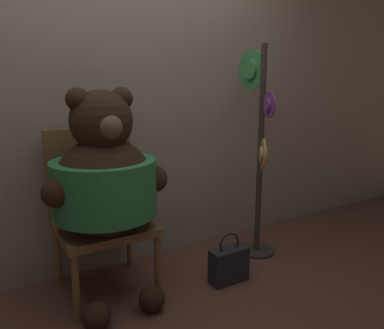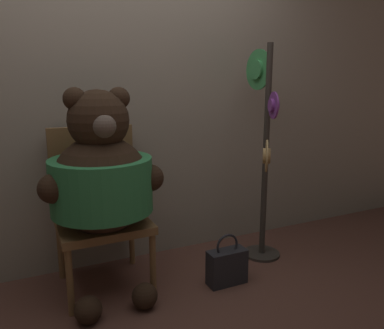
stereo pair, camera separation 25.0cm
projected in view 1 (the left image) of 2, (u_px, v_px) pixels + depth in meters
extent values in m
plane|color=brown|center=(147.00, 297.00, 2.35)|extent=(14.00, 14.00, 0.00)
cube|color=gray|center=(106.00, 78.00, 2.56)|extent=(8.00, 0.10, 2.70)
cylinder|color=brown|center=(76.00, 289.00, 2.06)|extent=(0.04, 0.04, 0.41)
cylinder|color=brown|center=(158.00, 267.00, 2.31)|extent=(0.04, 0.04, 0.41)
cylinder|color=brown|center=(58.00, 256.00, 2.46)|extent=(0.04, 0.04, 0.41)
cylinder|color=brown|center=(129.00, 240.00, 2.71)|extent=(0.04, 0.04, 0.41)
cube|color=brown|center=(104.00, 227.00, 2.34)|extent=(0.56, 0.53, 0.05)
cube|color=brown|center=(90.00, 171.00, 2.48)|extent=(0.56, 0.04, 0.57)
sphere|color=black|center=(105.00, 187.00, 2.20)|extent=(0.60, 0.60, 0.60)
cylinder|color=#2D7F47|center=(105.00, 187.00, 2.20)|extent=(0.61, 0.61, 0.33)
sphere|color=black|center=(101.00, 121.00, 2.12)|extent=(0.36, 0.36, 0.36)
sphere|color=black|center=(78.00, 99.00, 2.03)|extent=(0.13, 0.13, 0.13)
sphere|color=black|center=(121.00, 98.00, 2.16)|extent=(0.13, 0.13, 0.13)
sphere|color=brown|center=(110.00, 127.00, 2.00)|extent=(0.13, 0.13, 0.13)
sphere|color=black|center=(57.00, 193.00, 1.99)|extent=(0.17, 0.17, 0.17)
sphere|color=black|center=(154.00, 179.00, 2.28)|extent=(0.17, 0.17, 0.17)
sphere|color=black|center=(97.00, 316.00, 2.03)|extent=(0.16, 0.16, 0.16)
sphere|color=black|center=(152.00, 298.00, 2.20)|extent=(0.16, 0.16, 0.16)
cylinder|color=#332D28|center=(256.00, 250.00, 2.98)|extent=(0.28, 0.28, 0.02)
cylinder|color=#332D28|center=(260.00, 154.00, 2.82)|extent=(0.04, 0.04, 1.59)
cylinder|color=#3D9351|center=(252.00, 70.00, 2.79)|extent=(0.02, 0.29, 0.29)
cylinder|color=#3D9351|center=(252.00, 70.00, 2.79)|extent=(0.06, 0.14, 0.14)
cylinder|color=#7A388E|center=(269.00, 105.00, 2.62)|extent=(0.07, 0.18, 0.19)
cylinder|color=#7A388E|center=(269.00, 105.00, 2.62)|extent=(0.08, 0.10, 0.09)
cylinder|color=tan|center=(263.00, 154.00, 2.66)|extent=(0.14, 0.19, 0.23)
cylinder|color=tan|center=(263.00, 154.00, 2.66)|extent=(0.10, 0.12, 0.11)
cube|color=#232328|center=(229.00, 265.00, 2.51)|extent=(0.26, 0.12, 0.24)
torus|color=#232328|center=(229.00, 244.00, 2.48)|extent=(0.16, 0.02, 0.16)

